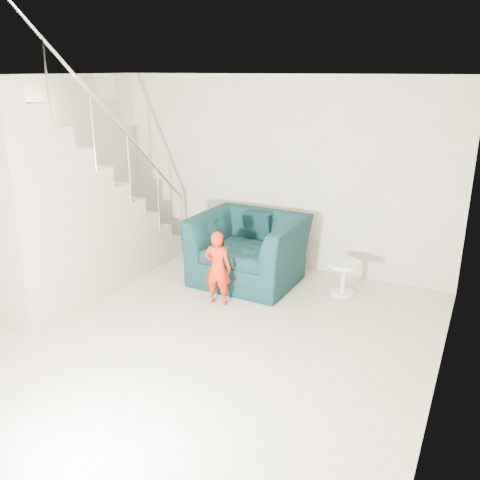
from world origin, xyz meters
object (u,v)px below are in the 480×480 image
at_px(side_table, 344,273).
at_px(armchair, 249,249).
at_px(staircase, 62,223).
at_px(toddler, 218,268).

bearing_deg(side_table, armchair, -173.68).
bearing_deg(side_table, staircase, -154.02).
xyz_separation_m(toddler, side_table, (1.30, 0.96, -0.17)).
height_order(toddler, side_table, toddler).
bearing_deg(staircase, side_table, 25.98).
height_order(armchair, side_table, armchair).
relative_size(toddler, side_table, 2.14).
height_order(toddler, staircase, staircase).
bearing_deg(toddler, staircase, 7.84).
xyz_separation_m(armchair, side_table, (1.28, 0.14, -0.16)).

